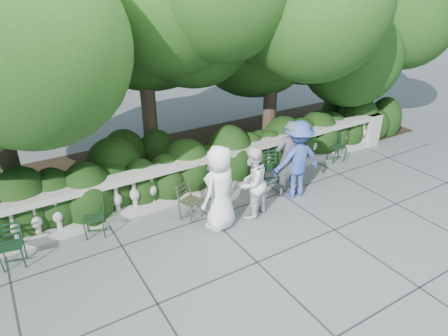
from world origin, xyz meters
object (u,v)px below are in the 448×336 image
chair_weathered (196,220)px  person_businessman (220,188)px  chair_a (16,270)px  chair_d (224,199)px  chair_b (96,239)px  person_woman_grey (288,159)px  person_casual_man (252,183)px  chair_f (338,163)px  chair_c (271,185)px  person_older_blue (297,160)px  chair_e (296,179)px

chair_weathered → person_businessman: person_businessman is taller
chair_a → chair_d: (4.55, 0.16, 0.00)m
chair_b → person_woman_grey: size_ratio=0.44×
person_casual_man → chair_weathered: bearing=-44.0°
chair_f → person_woman_grey: size_ratio=0.44×
chair_c → person_older_blue: person_older_blue is taller
chair_e → person_older_blue: bearing=-135.7°
chair_d → person_businessman: bearing=-153.8°
chair_a → person_casual_man: bearing=1.2°
chair_c → person_older_blue: (0.17, -0.70, 0.94)m
person_older_blue → chair_weathered: bearing=2.3°
chair_b → chair_f: bearing=19.8°
person_casual_man → chair_a: bearing=-31.2°
chair_e → person_woman_grey: size_ratio=0.44×
chair_a → person_businessman: size_ratio=0.46×
chair_c → person_woman_grey: 1.11m
person_businessman → chair_d: bearing=-148.7°
person_woman_grey → person_older_blue: person_woman_grey is taller
chair_a → chair_weathered: (3.57, -0.29, 0.00)m
chair_f → person_casual_man: size_ratio=0.51×
chair_d → person_businessman: (-0.64, -0.89, 0.92)m
chair_c → chair_e: bearing=12.9°
chair_d → chair_b: bearing=151.8°
chair_b → chair_d: bearing=19.4°
chair_b → chair_weathered: same height
chair_d → chair_c: bearing=-27.7°
chair_c → chair_e: same height
chair_d → chair_e: bearing=-30.8°
chair_f → chair_a: bearing=-169.1°
person_casual_man → chair_f: bearing=171.9°
chair_c → person_businessman: (-2.05, -0.90, 0.92)m
person_older_blue → chair_c: bearing=-69.0°
chair_f → person_older_blue: (-2.25, -0.72, 0.94)m
chair_b → chair_c: (4.44, 0.00, 0.00)m
chair_d → chair_e: size_ratio=1.00×
chair_d → chair_weathered: bearing=176.6°
person_businessman → person_older_blue: bearing=162.2°
chair_b → person_woman_grey: person_woman_grey is taller
chair_a → chair_d: same height
chair_c → chair_weathered: same height
chair_b → person_woman_grey: bearing=12.1°
chair_e → chair_f: (1.67, 0.13, 0.00)m
chair_weathered → chair_a: bearing=153.4°
chair_c → chair_d: size_ratio=1.00×
chair_f → person_casual_man: 3.87m
person_woman_grey → chair_d: bearing=-15.4°
chair_b → person_businessman: 2.72m
chair_c → person_older_blue: bearing=-55.4°
chair_a → person_woman_grey: bearing=6.2°
chair_d → person_businessman: person_businessman is taller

